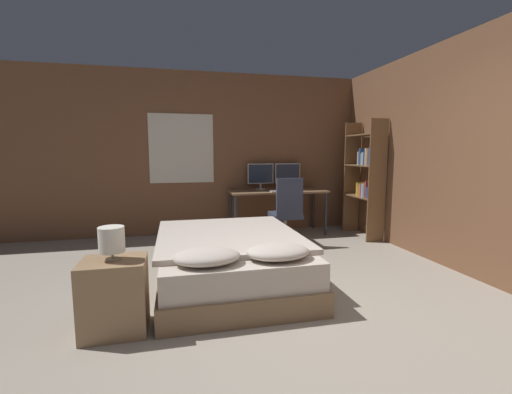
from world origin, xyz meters
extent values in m
plane|color=#9E9384|center=(0.00, 0.00, 0.00)|extent=(20.00, 20.00, 0.00)
cube|color=brown|center=(0.00, 3.70, 1.35)|extent=(12.00, 0.06, 2.70)
cube|color=silver|center=(-0.99, 3.66, 1.44)|extent=(1.04, 0.01, 1.13)
cube|color=black|center=(-0.99, 3.67, 1.44)|extent=(0.96, 0.01, 1.05)
cube|color=brown|center=(2.09, 1.50, 1.35)|extent=(0.06, 12.00, 2.70)
cube|color=#846647|center=(-0.57, 1.29, 0.11)|extent=(1.43, 1.97, 0.22)
cube|color=beige|center=(-0.57, 1.29, 0.34)|extent=(1.37, 1.91, 0.24)
cube|color=beige|center=(-0.57, 1.41, 0.49)|extent=(1.47, 1.66, 0.05)
ellipsoid|color=beige|center=(-0.87, 0.55, 0.53)|extent=(0.55, 0.38, 0.13)
ellipsoid|color=beige|center=(-0.27, 0.55, 0.53)|extent=(0.55, 0.38, 0.13)
cube|color=#997551|center=(-1.58, 0.50, 0.28)|extent=(0.47, 0.39, 0.57)
cylinder|color=gray|center=(-1.58, 0.50, 0.58)|extent=(0.10, 0.10, 0.01)
cylinder|color=gray|center=(-1.58, 0.50, 0.61)|extent=(0.02, 0.02, 0.05)
cylinder|color=silver|center=(-1.58, 0.50, 0.73)|extent=(0.19, 0.19, 0.19)
cube|color=#846042|center=(0.57, 3.31, 0.73)|extent=(1.63, 0.63, 0.03)
cylinder|color=#2D2D33|center=(-0.20, 3.05, 0.36)|extent=(0.05, 0.05, 0.71)
cylinder|color=#2D2D33|center=(1.33, 3.05, 0.36)|extent=(0.05, 0.05, 0.71)
cylinder|color=#2D2D33|center=(-0.20, 3.58, 0.36)|extent=(0.05, 0.05, 0.71)
cylinder|color=#2D2D33|center=(1.33, 3.58, 0.36)|extent=(0.05, 0.05, 0.71)
cylinder|color=#B7B7BC|center=(0.32, 3.53, 0.75)|extent=(0.16, 0.16, 0.01)
cylinder|color=#B7B7BC|center=(0.32, 3.53, 0.80)|extent=(0.03, 0.03, 0.09)
cube|color=#B7B7BC|center=(0.32, 3.53, 1.02)|extent=(0.45, 0.03, 0.34)
cube|color=#232D42|center=(0.32, 3.52, 1.02)|extent=(0.42, 0.00, 0.31)
cylinder|color=#B7B7BC|center=(0.81, 3.53, 0.75)|extent=(0.16, 0.16, 0.01)
cylinder|color=#B7B7BC|center=(0.81, 3.53, 0.80)|extent=(0.03, 0.03, 0.09)
cube|color=#B7B7BC|center=(0.81, 3.53, 1.02)|extent=(0.45, 0.03, 0.34)
cube|color=#232D42|center=(0.81, 3.52, 1.02)|extent=(0.42, 0.00, 0.31)
cube|color=#B7B7BC|center=(0.57, 3.10, 0.75)|extent=(0.37, 0.13, 0.02)
ellipsoid|color=#B7B7BC|center=(0.84, 3.10, 0.76)|extent=(0.07, 0.05, 0.04)
cylinder|color=black|center=(0.50, 2.69, 0.02)|extent=(0.52, 0.52, 0.04)
cylinder|color=gray|center=(0.50, 2.69, 0.22)|extent=(0.05, 0.05, 0.36)
cube|color=#33384C|center=(0.50, 2.69, 0.43)|extent=(0.44, 0.44, 0.07)
cube|color=#33384C|center=(0.50, 2.50, 0.74)|extent=(0.40, 0.05, 0.54)
cube|color=brown|center=(1.89, 2.46, 0.94)|extent=(0.30, 0.02, 1.88)
cube|color=brown|center=(1.89, 3.23, 0.94)|extent=(0.30, 0.02, 1.88)
cube|color=brown|center=(1.89, 2.84, 0.66)|extent=(0.30, 0.75, 0.02)
cube|color=brown|center=(1.89, 2.84, 1.17)|extent=(0.30, 0.75, 0.02)
cube|color=brown|center=(1.89, 2.84, 1.66)|extent=(0.30, 0.75, 0.02)
cube|color=#7A387F|center=(1.89, 2.49, 0.77)|extent=(0.25, 0.03, 0.20)
cube|color=#2D4784|center=(1.89, 2.54, 0.75)|extent=(0.25, 0.04, 0.17)
cube|color=#B2332D|center=(1.89, 2.58, 0.80)|extent=(0.25, 0.03, 0.26)
cube|color=teal|center=(1.89, 2.63, 0.78)|extent=(0.25, 0.04, 0.23)
cube|color=#BCB29E|center=(1.89, 2.68, 0.78)|extent=(0.25, 0.04, 0.21)
cube|color=#7A387F|center=(1.89, 2.72, 0.77)|extent=(0.25, 0.03, 0.21)
cube|color=orange|center=(1.89, 2.76, 0.77)|extent=(0.25, 0.04, 0.20)
cube|color=gold|center=(1.89, 2.80, 0.76)|extent=(0.25, 0.02, 0.17)
cube|color=gold|center=(1.89, 2.84, 0.78)|extent=(0.25, 0.04, 0.22)
cube|color=orange|center=(1.89, 2.49, 1.31)|extent=(0.25, 0.03, 0.26)
cube|color=#2D4784|center=(1.89, 2.53, 1.31)|extent=(0.25, 0.04, 0.27)
cube|color=orange|center=(1.89, 2.58, 1.31)|extent=(0.25, 0.03, 0.26)
cube|color=#BCB29E|center=(1.89, 2.62, 1.31)|extent=(0.25, 0.03, 0.27)
cube|color=#2D4784|center=(1.89, 2.67, 1.28)|extent=(0.25, 0.03, 0.21)
cube|color=#BCB29E|center=(1.89, 2.71, 1.28)|extent=(0.25, 0.04, 0.20)
cube|color=teal|center=(1.89, 2.75, 1.27)|extent=(0.25, 0.03, 0.18)
cube|color=#2D4784|center=(1.89, 2.79, 1.31)|extent=(0.25, 0.04, 0.26)
cube|color=#BCB29E|center=(1.89, 2.85, 1.28)|extent=(0.25, 0.03, 0.21)
camera|label=1|loc=(-1.10, -2.17, 1.37)|focal=24.00mm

